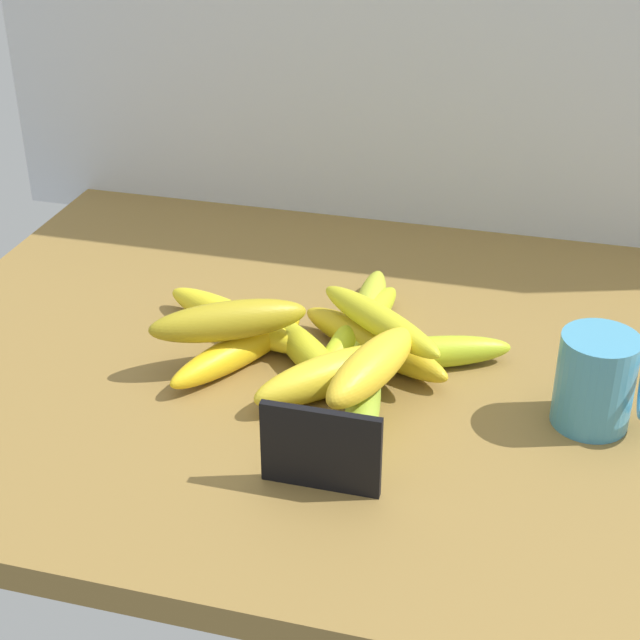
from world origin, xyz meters
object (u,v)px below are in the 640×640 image
(banana_11, at_px, (380,319))
(banana_9, at_px, (229,321))
(banana_3, at_px, (432,352))
(banana_6, at_px, (361,326))
(banana_5, at_px, (310,355))
(chalkboard_sign, at_px, (321,452))
(banana_4, at_px, (368,310))
(banana_1, at_px, (234,319))
(banana_2, at_px, (238,351))
(banana_8, at_px, (328,375))
(banana_10, at_px, (375,367))
(coffee_mug, at_px, (599,381))
(banana_0, at_px, (374,343))
(banana_7, at_px, (363,404))

(banana_11, bearing_deg, banana_9, -162.22)
(banana_3, distance_m, banana_6, 0.09)
(banana_5, bearing_deg, chalkboard_sign, -71.70)
(banana_4, xyz_separation_m, banana_5, (-0.04, -0.11, 0.00))
(banana_1, distance_m, banana_6, 0.14)
(banana_2, xyz_separation_m, banana_6, (0.12, 0.09, -0.00))
(banana_8, relative_size, banana_9, 1.02)
(banana_8, height_order, banana_10, banana_10)
(banana_2, distance_m, banana_6, 0.14)
(chalkboard_sign, bearing_deg, banana_8, 102.22)
(banana_5, bearing_deg, banana_11, 25.61)
(coffee_mug, height_order, banana_1, coffee_mug)
(coffee_mug, xyz_separation_m, banana_8, (-0.27, -0.02, -0.03))
(banana_0, bearing_deg, banana_8, -111.67)
(banana_11, bearing_deg, coffee_mug, -13.52)
(banana_1, relative_size, banana_9, 1.22)
(banana_6, bearing_deg, banana_9, -143.48)
(banana_0, height_order, banana_11, banana_11)
(banana_4, height_order, banana_9, banana_9)
(chalkboard_sign, height_order, banana_3, chalkboard_sign)
(banana_10, bearing_deg, chalkboard_sign, -100.05)
(banana_3, distance_m, banana_11, 0.07)
(coffee_mug, relative_size, banana_0, 0.48)
(banana_7, bearing_deg, banana_0, 97.06)
(banana_3, bearing_deg, banana_9, -164.82)
(banana_2, relative_size, banana_8, 1.09)
(banana_7, bearing_deg, coffee_mug, 13.33)
(coffee_mug, xyz_separation_m, banana_1, (-0.40, 0.07, -0.03))
(banana_5, bearing_deg, banana_3, 18.03)
(banana_0, bearing_deg, banana_9, -158.83)
(coffee_mug, bearing_deg, banana_1, 169.66)
(chalkboard_sign, relative_size, banana_1, 0.53)
(banana_3, height_order, banana_11, banana_11)
(banana_5, relative_size, banana_8, 1.02)
(banana_6, relative_size, banana_10, 1.27)
(chalkboard_sign, bearing_deg, banana_3, 74.31)
(banana_1, bearing_deg, banana_5, -26.40)
(banana_2, xyz_separation_m, banana_3, (0.20, 0.05, -0.00))
(banana_11, bearing_deg, banana_2, -163.23)
(banana_2, bearing_deg, banana_7, -22.47)
(banana_9, bearing_deg, coffee_mug, -0.81)
(banana_8, bearing_deg, banana_3, 39.74)
(banana_5, height_order, banana_10, banana_10)
(chalkboard_sign, relative_size, banana_4, 0.57)
(coffee_mug, bearing_deg, banana_11, 166.48)
(chalkboard_sign, relative_size, banana_11, 0.60)
(banana_6, xyz_separation_m, banana_8, (-0.01, -0.11, 0.00))
(chalkboard_sign, xyz_separation_m, banana_5, (-0.06, 0.19, -0.02))
(banana_1, height_order, banana_11, banana_11)
(banana_2, xyz_separation_m, banana_10, (0.16, -0.05, 0.04))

